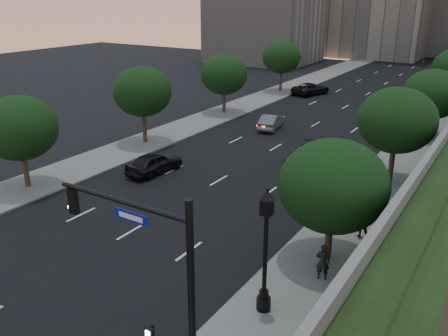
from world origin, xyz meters
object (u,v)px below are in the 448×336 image
Objects in this scene: pedestrian_c at (338,205)px; traffic_signal_mast at (164,287)px; street_lamp at (265,257)px; pedestrian_b at (363,222)px; sedan_far_right at (385,125)px; sedan_far_left at (311,89)px; pedestrian_a at (323,262)px; sedan_near_left at (154,163)px; sedan_near_right at (304,157)px; sedan_mid_left at (271,122)px.

traffic_signal_mast is at bearing 53.35° from pedestrian_c.
street_lamp is 3.28× the size of pedestrian_b.
street_lamp is at bearing -90.83° from sedan_far_right.
pedestrian_a is (16.93, -39.40, 0.27)m from sedan_far_left.
sedan_far_left is (-1.33, 32.71, -0.03)m from sedan_near_left.
sedan_near_left is at bearing 110.73° from sedan_far_left.
street_lamp is at bearing 77.17° from traffic_signal_mast.
sedan_far_right reaches higher than sedan_near_right.
sedan_near_right is at bearing -58.91° from pedestrian_b.
pedestrian_b is at bearing 135.02° from sedan_far_left.
pedestrian_a is 4.97m from pedestrian_b.
pedestrian_c reaches higher than sedan_mid_left.
pedestrian_c is (15.47, -33.20, 0.29)m from sedan_far_left.
sedan_far_right is (9.74, 4.41, 0.02)m from sedan_mid_left.
sedan_far_left is 1.25× the size of sedan_far_right.
traffic_signal_mast reaches higher than sedan_far_left.
sedan_near_right is at bearing 129.89° from sedan_far_left.
sedan_mid_left reaches higher than sedan_near_right.
sedan_far_right is 21.87m from pedestrian_b.
street_lamp is 8.67m from pedestrian_b.
street_lamp reaches higher than sedan_far_left.
sedan_near_right is at bearing 101.65° from traffic_signal_mast.
pedestrian_c is at bearing -88.92° from sedan_far_right.
sedan_far_right is at bearing 95.53° from street_lamp.
street_lamp is 45.65m from sedan_far_left.
pedestrian_b reaches higher than sedan_near_right.
sedan_near_left is 2.60× the size of pedestrian_c.
traffic_signal_mast is at bearing 136.31° from sedan_near_left.
sedan_mid_left is at bearing 118.47° from sedan_far_left.
sedan_near_right is (-5.72, 17.44, -1.93)m from street_lamp.
pedestrian_c reaches higher than pedestrian_b.
sedan_mid_left is at bearing 110.79° from traffic_signal_mast.
traffic_signal_mast reaches higher than street_lamp.
street_lamp is 18.46m from sedan_near_right.
traffic_signal_mast is at bearing 58.64° from pedestrian_a.
sedan_far_left is 3.10× the size of pedestrian_a.
sedan_near_right is at bearing 108.16° from street_lamp.
street_lamp is (1.12, 4.90, -1.04)m from traffic_signal_mast.
sedan_near_left is 22.80m from sedan_far_right.
pedestrian_a reaches higher than pedestrian_b.
pedestrian_b is at bearing -109.56° from pedestrian_a.
pedestrian_c is (-0.25, 9.62, -1.59)m from street_lamp.
pedestrian_c is at bearing -42.25° from pedestrian_b.
street_lamp is 1.15× the size of sedan_near_right.
sedan_near_left is 2.64× the size of pedestrian_a.
pedestrian_a is at bearing 70.43° from street_lamp.
sedan_near_left is 14.15m from pedestrian_c.
pedestrian_a reaches higher than sedan_near_right.
traffic_signal_mast is 1.25× the size of street_lamp.
sedan_far_left is at bearing -82.45° from pedestrian_a.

